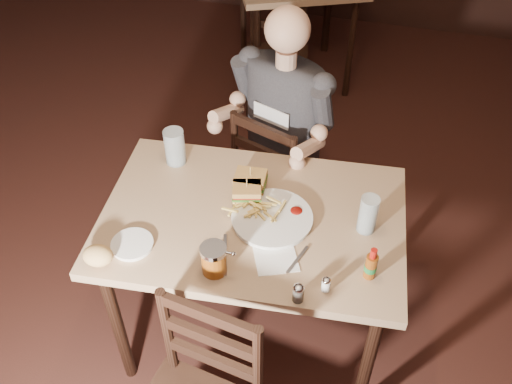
% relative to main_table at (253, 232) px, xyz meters
% --- Properties ---
extents(room_shell, '(7.00, 7.00, 7.00)m').
position_rel_main_table_xyz_m(room_shell, '(-0.15, -0.28, 0.72)').
color(room_shell, black).
rests_on(room_shell, ground).
extents(main_table, '(1.20, 0.86, 0.77)m').
position_rel_main_table_xyz_m(main_table, '(0.00, 0.00, 0.00)').
color(main_table, tan).
rests_on(main_table, ground).
extents(chair_far, '(0.51, 0.53, 0.84)m').
position_rel_main_table_xyz_m(chair_far, '(-0.02, 0.63, -0.26)').
color(chair_far, black).
rests_on(chair_far, ground).
extents(bg_chair_near, '(0.48, 0.51, 0.86)m').
position_rel_main_table_xyz_m(bg_chair_near, '(-0.31, 1.67, -0.25)').
color(bg_chair_near, black).
rests_on(bg_chair_near, ground).
extents(diner, '(0.61, 0.54, 0.87)m').
position_rel_main_table_xyz_m(diner, '(-0.04, 0.59, 0.19)').
color(diner, '#333539').
rests_on(diner, chair_far).
extents(dinner_plate, '(0.32, 0.32, 0.02)m').
position_rel_main_table_xyz_m(dinner_plate, '(0.08, -0.00, 0.10)').
color(dinner_plate, white).
rests_on(dinner_plate, main_table).
extents(sandwich_left, '(0.13, 0.11, 0.10)m').
position_rel_main_table_xyz_m(sandwich_left, '(-0.04, 0.07, 0.15)').
color(sandwich_left, '#BF9046').
rests_on(sandwich_left, dinner_plate).
extents(sandwich_right, '(0.13, 0.11, 0.10)m').
position_rel_main_table_xyz_m(sandwich_right, '(-0.05, 0.14, 0.16)').
color(sandwich_right, '#BF9046').
rests_on(sandwich_right, dinner_plate).
extents(fries_pile, '(0.27, 0.20, 0.04)m').
position_rel_main_table_xyz_m(fries_pile, '(0.01, 0.03, 0.12)').
color(fries_pile, '#EECE70').
rests_on(fries_pile, dinner_plate).
extents(ketchup_dollop, '(0.05, 0.05, 0.01)m').
position_rel_main_table_xyz_m(ketchup_dollop, '(0.16, 0.05, 0.11)').
color(ketchup_dollop, maroon).
rests_on(ketchup_dollop, dinner_plate).
extents(glass_left, '(0.09, 0.09, 0.15)m').
position_rel_main_table_xyz_m(glass_left, '(-0.39, 0.22, 0.16)').
color(glass_left, silver).
rests_on(glass_left, main_table).
extents(glass_right, '(0.07, 0.07, 0.15)m').
position_rel_main_table_xyz_m(glass_right, '(0.42, 0.05, 0.16)').
color(glass_right, silver).
rests_on(glass_right, main_table).
extents(hot_sauce, '(0.05, 0.05, 0.13)m').
position_rel_main_table_xyz_m(hot_sauce, '(0.46, -0.17, 0.15)').
color(hot_sauce, brown).
rests_on(hot_sauce, main_table).
extents(salt_shaker, '(0.03, 0.03, 0.05)m').
position_rel_main_table_xyz_m(salt_shaker, '(0.33, -0.26, 0.11)').
color(salt_shaker, white).
rests_on(salt_shaker, main_table).
extents(pepper_shaker, '(0.04, 0.04, 0.07)m').
position_rel_main_table_xyz_m(pepper_shaker, '(0.25, -0.33, 0.12)').
color(pepper_shaker, '#38332D').
rests_on(pepper_shaker, main_table).
extents(syrup_dispenser, '(0.10, 0.10, 0.12)m').
position_rel_main_table_xyz_m(syrup_dispenser, '(-0.06, -0.28, 0.15)').
color(syrup_dispenser, brown).
rests_on(syrup_dispenser, main_table).
extents(napkin, '(0.19, 0.18, 0.00)m').
position_rel_main_table_xyz_m(napkin, '(0.14, -0.18, 0.09)').
color(napkin, white).
rests_on(napkin, main_table).
extents(knife, '(0.07, 0.18, 0.00)m').
position_rel_main_table_xyz_m(knife, '(-0.04, -0.21, 0.09)').
color(knife, silver).
rests_on(knife, napkin).
extents(fork, '(0.05, 0.14, 0.00)m').
position_rel_main_table_xyz_m(fork, '(0.21, -0.16, 0.09)').
color(fork, silver).
rests_on(fork, napkin).
extents(side_plate, '(0.16, 0.16, 0.01)m').
position_rel_main_table_xyz_m(side_plate, '(-0.37, -0.26, 0.09)').
color(side_plate, white).
rests_on(side_plate, main_table).
extents(bread_roll, '(0.12, 0.10, 0.06)m').
position_rel_main_table_xyz_m(bread_roll, '(-0.45, -0.36, 0.13)').
color(bread_roll, '#DDAB60').
rests_on(bread_roll, side_plate).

